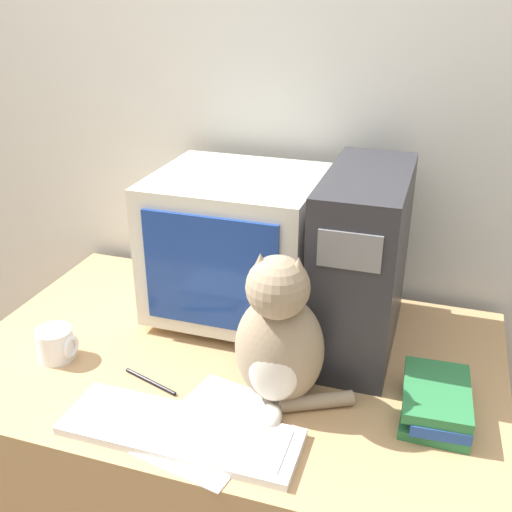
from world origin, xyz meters
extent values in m
cube|color=silver|center=(0.00, 0.91, 1.25)|extent=(7.00, 0.05, 2.50)
cube|color=tan|center=(0.00, 0.42, 0.38)|extent=(1.31, 0.84, 0.77)
cube|color=beige|center=(-0.06, 0.63, 0.78)|extent=(0.30, 0.23, 0.02)
cube|color=beige|center=(-0.06, 0.63, 0.98)|extent=(0.43, 0.38, 0.37)
cube|color=navy|center=(-0.06, 0.43, 0.98)|extent=(0.34, 0.01, 0.29)
cube|color=#28282D|center=(0.28, 0.58, 0.99)|extent=(0.19, 0.43, 0.45)
cube|color=slate|center=(0.28, 0.36, 1.12)|extent=(0.13, 0.01, 0.08)
cube|color=silver|center=(0.00, 0.11, 0.78)|extent=(0.50, 0.16, 0.02)
cube|color=silver|center=(0.00, 0.11, 0.79)|extent=(0.45, 0.12, 0.00)
ellipsoid|color=gray|center=(0.16, 0.30, 0.90)|extent=(0.21, 0.17, 0.26)
ellipsoid|color=beige|center=(0.16, 0.24, 0.88)|extent=(0.11, 0.05, 0.14)
sphere|color=gray|center=(0.16, 0.27, 1.06)|extent=(0.14, 0.14, 0.13)
cone|color=gray|center=(0.12, 0.26, 1.11)|extent=(0.04, 0.04, 0.04)
cone|color=gray|center=(0.20, 0.27, 1.11)|extent=(0.04, 0.04, 0.04)
ellipsoid|color=beige|center=(0.16, 0.20, 0.79)|extent=(0.06, 0.08, 0.04)
cylinder|color=gray|center=(0.25, 0.29, 0.79)|extent=(0.16, 0.11, 0.03)
cube|color=#28703D|center=(0.50, 0.33, 0.78)|extent=(0.14, 0.19, 0.02)
cube|color=#234793|center=(0.50, 0.33, 0.80)|extent=(0.13, 0.21, 0.03)
cube|color=#28703D|center=(0.49, 0.34, 0.83)|extent=(0.15, 0.22, 0.02)
cylinder|color=black|center=(-0.14, 0.25, 0.77)|extent=(0.15, 0.06, 0.01)
cube|color=white|center=(0.06, 0.16, 0.77)|extent=(0.26, 0.33, 0.00)
cylinder|color=white|center=(-0.41, 0.27, 0.81)|extent=(0.09, 0.09, 0.08)
torus|color=white|center=(-0.36, 0.27, 0.81)|extent=(0.01, 0.06, 0.06)
camera|label=1|loc=(0.45, -0.75, 1.63)|focal=42.00mm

